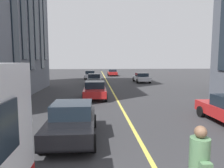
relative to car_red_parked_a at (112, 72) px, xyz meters
The scene contains 7 objects.
lane_centre_line 20.98m from the car_red_parked_a, behind, with size 80.00×0.16×0.01m.
car_red_parked_a is the anchor object (origin of this frame).
car_red_near 26.59m from the car_red_parked_a, behind, with size 3.90×1.89×1.40m.
car_grey_parked_b 16.49m from the car_red_parked_a, 167.12° to the left, with size 3.90×1.89×1.40m.
car_white_far 14.20m from the car_red_parked_a, 167.32° to the right, with size 4.40×1.95×1.37m.
car_white_oncoming 8.38m from the car_red_parked_a, 147.69° to the left, with size 3.90×1.89×1.40m.
car_black_trailing 35.32m from the car_red_parked_a, behind, with size 3.90×1.89×1.40m.
Camera 1 is at (-2.13, 1.65, 3.03)m, focal length 32.91 mm.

